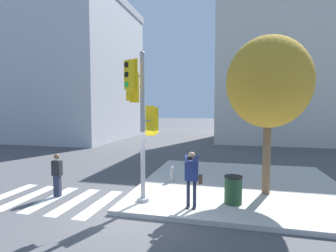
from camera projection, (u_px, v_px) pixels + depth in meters
ground_plane at (129, 211)px, 8.34m from camera, size 160.00×160.00×0.00m
sidewalk_corner at (239, 185)px, 10.91m from camera, size 8.00×8.00×0.16m
crosswalk_stripes at (51, 199)px, 9.43m from camera, size 4.36×2.73×0.01m
traffic_signal_pole at (140, 110)px, 8.65m from camera, size 1.03×1.24×4.96m
person_photographer at (192, 174)px, 8.14m from camera, size 0.58×0.54×1.76m
pedestrian_distant at (57, 174)px, 9.66m from camera, size 0.34×0.20×1.60m
street_tree at (268, 83)px, 9.31m from camera, size 2.96×2.96×5.67m
fire_hydrant at (172, 174)px, 11.10m from camera, size 0.19×0.25×0.66m
trash_bin at (233, 190)px, 8.55m from camera, size 0.59×0.59×0.91m
building_left at (77, 71)px, 28.63m from camera, size 10.94×13.19×14.80m
building_right at (293, 70)px, 25.60m from camera, size 14.75×8.93×13.99m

